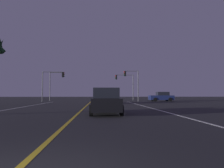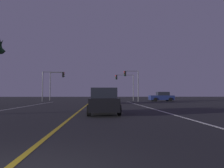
% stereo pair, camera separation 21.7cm
% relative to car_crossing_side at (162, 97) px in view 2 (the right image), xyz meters
% --- Properties ---
extents(lane_edge_right, '(0.16, 39.51, 0.01)m').
position_rel_car_crossing_side_xyz_m(lane_edge_right, '(-6.43, -21.08, -0.82)').
color(lane_edge_right, silver).
rests_on(lane_edge_right, ground).
extents(lane_center_divider, '(0.16, 39.51, 0.01)m').
position_rel_car_crossing_side_xyz_m(lane_center_divider, '(-12.70, -21.08, -0.82)').
color(lane_center_divider, gold).
rests_on(lane_center_divider, ground).
extents(car_crossing_side, '(4.30, 2.02, 1.70)m').
position_rel_car_crossing_side_xyz_m(car_crossing_side, '(0.00, 0.00, 0.00)').
color(car_crossing_side, black).
rests_on(car_crossing_side, ground).
extents(car_ahead_far, '(2.02, 4.30, 1.70)m').
position_rel_car_crossing_side_xyz_m(car_ahead_far, '(-10.07, -7.98, 0.00)').
color(car_ahead_far, black).
rests_on(car_ahead_far, ground).
extents(car_lead_same_lane, '(2.02, 4.30, 1.70)m').
position_rel_car_crossing_side_xyz_m(car_lead_same_lane, '(-10.85, -23.77, 0.00)').
color(car_lead_same_lane, black).
rests_on(car_lead_same_lane, ground).
extents(traffic_light_near_right, '(2.62, 0.36, 5.41)m').
position_rel_car_crossing_side_xyz_m(traffic_light_near_right, '(-5.62, -0.82, 3.17)').
color(traffic_light_near_right, '#4C4C51').
rests_on(traffic_light_near_right, ground).
extents(traffic_light_near_left, '(3.80, 0.36, 5.16)m').
position_rel_car_crossing_side_xyz_m(traffic_light_near_left, '(-19.15, -0.82, 3.06)').
color(traffic_light_near_left, '#4C4C51').
rests_on(traffic_light_near_left, ground).
extents(traffic_light_far_right, '(3.73, 0.36, 5.20)m').
position_rel_car_crossing_side_xyz_m(traffic_light_far_right, '(-6.22, 4.68, 3.09)').
color(traffic_light_far_right, '#4C4C51').
rests_on(traffic_light_far_right, ground).
extents(traffic_light_far_left, '(2.81, 0.36, 5.63)m').
position_rel_car_crossing_side_xyz_m(traffic_light_far_left, '(-19.72, 4.68, 3.33)').
color(traffic_light_far_left, '#4C4C51').
rests_on(traffic_light_far_left, ground).
extents(street_lamp_right_near, '(2.66, 0.44, 7.51)m').
position_rel_car_crossing_side_xyz_m(street_lamp_right_near, '(-4.77, -26.69, 4.02)').
color(street_lamp_right_near, '#4C4C51').
rests_on(street_lamp_right_near, ground).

